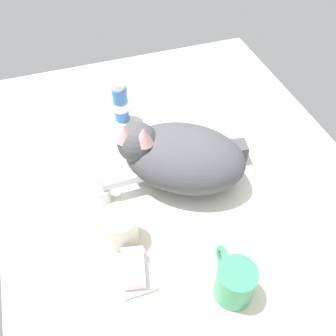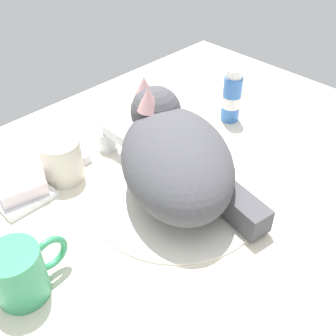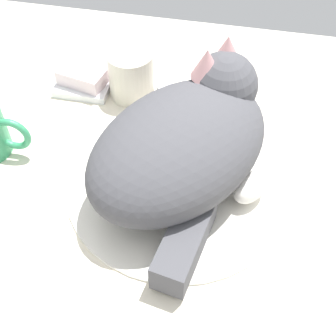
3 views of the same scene
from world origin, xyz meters
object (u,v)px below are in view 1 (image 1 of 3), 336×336
Objects in this scene: coffee_mug at (234,281)px; soap_bar at (133,268)px; rinse_cup at (120,228)px; cat at (179,155)px; toothpaste_bottle at (121,103)px; faucet at (109,191)px.

coffee_mug reaches higher than soap_bar.
coffee_mug is 1.41× the size of rinse_cup.
soap_bar is (-8.29, -0.44, -1.45)cm from rinse_cup.
cat is 4.38× the size of soap_bar.
cat is 2.77× the size of toothpaste_bottle.
cat is at bearing -54.83° from rinse_cup.
cat is at bearing -87.53° from faucet.
cat reaches higher than soap_bar.
cat reaches higher than toothpaste_bottle.
cat is 4.20× the size of rinse_cup.
faucet is 32.67cm from coffee_mug.
soap_bar is (-19.99, 16.18, -5.12)cm from cat.
faucet is 1.30× the size of coffee_mug.
toothpaste_bottle is at bearing 16.49° from cat.
soap_bar is (9.00, 16.09, -1.63)cm from coffee_mug.
cat is at bearing -0.16° from coffee_mug.
rinse_cup is at bearing 125.17° from cat.
cat reaches higher than faucet.
soap_bar is at bearing -179.42° from faucet.
toothpaste_bottle is (44.85, -8.82, 3.04)cm from soap_bar.
cat is 2.98× the size of coffee_mug.
faucet is 1.20× the size of toothpaste_bottle.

